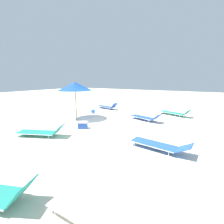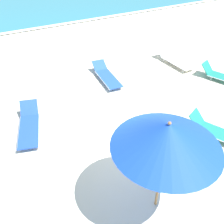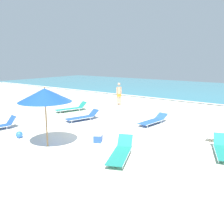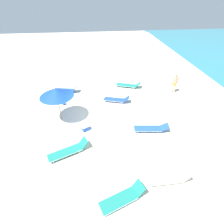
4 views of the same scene
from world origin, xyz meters
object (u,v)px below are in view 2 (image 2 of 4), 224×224
sun_lounger_mid_beach_solo (106,76)px  sun_lounger_mid_beach_pair_a (223,134)px  sun_lounger_under_umbrella (224,76)px  sun_lounger_near_water_right (29,125)px  sun_lounger_beside_umbrella (174,60)px  cooler_box (157,137)px  beach_umbrella (167,136)px

sun_lounger_mid_beach_solo → sun_lounger_mid_beach_pair_a: size_ratio=0.98×
sun_lounger_under_umbrella → sun_lounger_mid_beach_solo: sun_lounger_under_umbrella is taller
sun_lounger_under_umbrella → sun_lounger_mid_beach_pair_a: size_ratio=0.92×
sun_lounger_under_umbrella → sun_lounger_near_water_right: (-8.01, 0.82, -0.01)m
sun_lounger_mid_beach_pair_a → sun_lounger_beside_umbrella: bearing=42.0°
cooler_box → beach_umbrella: bearing=112.0°
beach_umbrella → sun_lounger_near_water_right: (-1.88, 4.12, -1.93)m
sun_lounger_under_umbrella → sun_lounger_beside_umbrella: (-0.71, 2.30, -0.00)m
sun_lounger_mid_beach_solo → cooler_box: bearing=-90.7°
sun_lounger_mid_beach_pair_a → cooler_box: (-1.83, 0.91, -0.03)m
cooler_box → sun_lounger_mid_beach_solo: bearing=-37.1°
sun_lounger_near_water_right → cooler_box: 4.03m
sun_lounger_mid_beach_pair_a → cooler_box: 2.05m
beach_umbrella → sun_lounger_under_umbrella: 7.22m
sun_lounger_mid_beach_solo → sun_lounger_mid_beach_pair_a: bearing=-69.0°
sun_lounger_near_water_right → sun_lounger_mid_beach_pair_a: bearing=-16.9°
sun_lounger_under_umbrella → sun_lounger_near_water_right: 8.05m
sun_lounger_under_umbrella → sun_lounger_mid_beach_pair_a: 3.90m
sun_lounger_beside_umbrella → sun_lounger_mid_beach_pair_a: bearing=-115.6°
sun_lounger_beside_umbrella → sun_lounger_mid_beach_solo: 3.56m
sun_lounger_under_umbrella → cooler_box: (-4.80, -1.61, -0.03)m
beach_umbrella → sun_lounger_near_water_right: beach_umbrella is taller
sun_lounger_mid_beach_solo → cooler_box: sun_lounger_mid_beach_solo is taller
sun_lounger_beside_umbrella → sun_lounger_mid_beach_solo: sun_lounger_beside_umbrella is taller
sun_lounger_under_umbrella → sun_lounger_beside_umbrella: 2.41m
cooler_box → sun_lounger_beside_umbrella: bearing=-76.1°
beach_umbrella → sun_lounger_near_water_right: bearing=114.5°
sun_lounger_under_umbrella → sun_lounger_mid_beach_solo: 4.96m
sun_lounger_mid_beach_pair_a → cooler_box: sun_lounger_mid_beach_pair_a is taller
beach_umbrella → sun_lounger_mid_beach_solo: beach_umbrella is taller
sun_lounger_mid_beach_solo → beach_umbrella: bearing=-101.1°
beach_umbrella → sun_lounger_mid_beach_solo: size_ratio=1.12×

